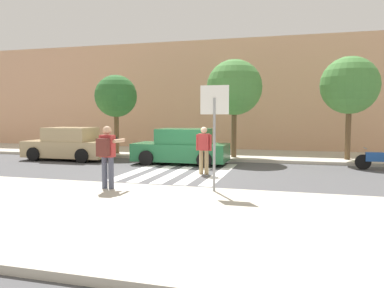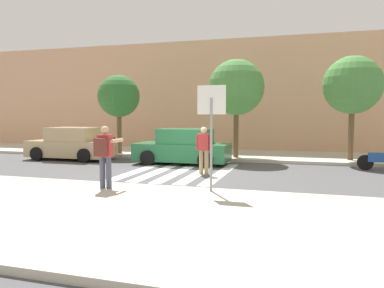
{
  "view_description": "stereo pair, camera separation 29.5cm",
  "coord_description": "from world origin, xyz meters",
  "px_view_note": "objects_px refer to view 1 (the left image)",
  "views": [
    {
      "loc": [
        4.19,
        -13.28,
        2.2
      ],
      "look_at": [
        0.6,
        -0.2,
        1.1
      ],
      "focal_mm": 35.0,
      "sensor_mm": 36.0,
      "label": 1
    },
    {
      "loc": [
        4.48,
        -13.2,
        2.2
      ],
      "look_at": [
        0.6,
        -0.2,
        1.1
      ],
      "focal_mm": 35.0,
      "sensor_mm": 36.0,
      "label": 2
    }
  ],
  "objects_px": {
    "stop_sign": "(214,114)",
    "street_tree_center": "(234,88)",
    "street_tree_west": "(116,96)",
    "parked_car_green": "(182,148)",
    "street_tree_east": "(350,86)",
    "parked_car_tan": "(69,145)",
    "photographer_with_backpack": "(107,152)",
    "pedestrian_crossing": "(204,148)",
    "motorcycle": "(379,160)"
  },
  "relations": [
    {
      "from": "parked_car_tan",
      "to": "parked_car_green",
      "type": "xyz_separation_m",
      "value": [
        5.63,
        0.0,
        0.0
      ]
    },
    {
      "from": "motorcycle",
      "to": "street_tree_west",
      "type": "distance_m",
      "value": 12.61
    },
    {
      "from": "pedestrian_crossing",
      "to": "street_tree_center",
      "type": "bearing_deg",
      "value": 85.3
    },
    {
      "from": "motorcycle",
      "to": "street_tree_center",
      "type": "bearing_deg",
      "value": 163.35
    },
    {
      "from": "photographer_with_backpack",
      "to": "street_tree_center",
      "type": "bearing_deg",
      "value": 75.8
    },
    {
      "from": "street_tree_west",
      "to": "street_tree_center",
      "type": "relative_size",
      "value": 0.88
    },
    {
      "from": "photographer_with_backpack",
      "to": "street_tree_east",
      "type": "xyz_separation_m",
      "value": [
        7.26,
        8.9,
        2.28
      ]
    },
    {
      "from": "pedestrian_crossing",
      "to": "street_tree_east",
      "type": "relative_size",
      "value": 0.37
    },
    {
      "from": "stop_sign",
      "to": "street_tree_west",
      "type": "height_order",
      "value": "street_tree_west"
    },
    {
      "from": "stop_sign",
      "to": "street_tree_east",
      "type": "distance_m",
      "value": 9.55
    },
    {
      "from": "street_tree_east",
      "to": "parked_car_tan",
      "type": "bearing_deg",
      "value": -168.89
    },
    {
      "from": "pedestrian_crossing",
      "to": "motorcycle",
      "type": "relative_size",
      "value": 0.98
    },
    {
      "from": "street_tree_west",
      "to": "photographer_with_backpack",
      "type": "bearing_deg",
      "value": -64.81
    },
    {
      "from": "parked_car_tan",
      "to": "street_tree_east",
      "type": "height_order",
      "value": "street_tree_east"
    },
    {
      "from": "street_tree_east",
      "to": "street_tree_center",
      "type": "bearing_deg",
      "value": -175.48
    },
    {
      "from": "street_tree_west",
      "to": "street_tree_east",
      "type": "distance_m",
      "value": 11.31
    },
    {
      "from": "stop_sign",
      "to": "motorcycle",
      "type": "distance_m",
      "value": 8.32
    },
    {
      "from": "photographer_with_backpack",
      "to": "street_tree_west",
      "type": "relative_size",
      "value": 0.42
    },
    {
      "from": "stop_sign",
      "to": "street_tree_east",
      "type": "relative_size",
      "value": 0.61
    },
    {
      "from": "stop_sign",
      "to": "street_tree_center",
      "type": "xyz_separation_m",
      "value": [
        -0.74,
        7.99,
        1.24
      ]
    },
    {
      "from": "stop_sign",
      "to": "street_tree_east",
      "type": "height_order",
      "value": "street_tree_east"
    },
    {
      "from": "parked_car_tan",
      "to": "parked_car_green",
      "type": "bearing_deg",
      "value": 0.0
    },
    {
      "from": "photographer_with_backpack",
      "to": "street_tree_center",
      "type": "height_order",
      "value": "street_tree_center"
    },
    {
      "from": "parked_car_green",
      "to": "motorcycle",
      "type": "distance_m",
      "value": 7.97
    },
    {
      "from": "motorcycle",
      "to": "street_tree_east",
      "type": "height_order",
      "value": "street_tree_east"
    },
    {
      "from": "stop_sign",
      "to": "street_tree_west",
      "type": "distance_m",
      "value": 10.69
    },
    {
      "from": "motorcycle",
      "to": "pedestrian_crossing",
      "type": "bearing_deg",
      "value": -156.48
    },
    {
      "from": "stop_sign",
      "to": "pedestrian_crossing",
      "type": "bearing_deg",
      "value": 107.94
    },
    {
      "from": "pedestrian_crossing",
      "to": "photographer_with_backpack",
      "type": "bearing_deg",
      "value": -114.28
    },
    {
      "from": "photographer_with_backpack",
      "to": "street_tree_east",
      "type": "distance_m",
      "value": 11.71
    },
    {
      "from": "street_tree_west",
      "to": "stop_sign",
      "type": "bearing_deg",
      "value": -49.42
    },
    {
      "from": "pedestrian_crossing",
      "to": "parked_car_tan",
      "type": "height_order",
      "value": "pedestrian_crossing"
    },
    {
      "from": "motorcycle",
      "to": "street_tree_east",
      "type": "bearing_deg",
      "value": 111.84
    },
    {
      "from": "pedestrian_crossing",
      "to": "street_tree_center",
      "type": "height_order",
      "value": "street_tree_center"
    },
    {
      "from": "stop_sign",
      "to": "parked_car_green",
      "type": "height_order",
      "value": "stop_sign"
    },
    {
      "from": "street_tree_west",
      "to": "street_tree_east",
      "type": "xyz_separation_m",
      "value": [
        11.3,
        0.31,
        0.36
      ]
    },
    {
      "from": "pedestrian_crossing",
      "to": "stop_sign",
      "type": "bearing_deg",
      "value": -72.06
    },
    {
      "from": "pedestrian_crossing",
      "to": "street_tree_west",
      "type": "relative_size",
      "value": 0.42
    },
    {
      "from": "parked_car_tan",
      "to": "parked_car_green",
      "type": "distance_m",
      "value": 5.63
    },
    {
      "from": "pedestrian_crossing",
      "to": "motorcycle",
      "type": "height_order",
      "value": "pedestrian_crossing"
    },
    {
      "from": "pedestrian_crossing",
      "to": "parked_car_tan",
      "type": "distance_m",
      "value": 7.64
    },
    {
      "from": "motorcycle",
      "to": "stop_sign",
      "type": "bearing_deg",
      "value": -130.24
    },
    {
      "from": "parked_car_green",
      "to": "parked_car_tan",
      "type": "bearing_deg",
      "value": -180.0
    },
    {
      "from": "parked_car_tan",
      "to": "parked_car_green",
      "type": "height_order",
      "value": "same"
    },
    {
      "from": "parked_car_tan",
      "to": "motorcycle",
      "type": "distance_m",
      "value": 13.59
    },
    {
      "from": "parked_car_green",
      "to": "street_tree_west",
      "type": "relative_size",
      "value": 1.01
    },
    {
      "from": "street_tree_center",
      "to": "street_tree_east",
      "type": "relative_size",
      "value": 1.0
    },
    {
      "from": "pedestrian_crossing",
      "to": "street_tree_west",
      "type": "height_order",
      "value": "street_tree_west"
    },
    {
      "from": "stop_sign",
      "to": "street_tree_center",
      "type": "relative_size",
      "value": 0.61
    },
    {
      "from": "street_tree_east",
      "to": "parked_car_green",
      "type": "bearing_deg",
      "value": -160.58
    }
  ]
}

